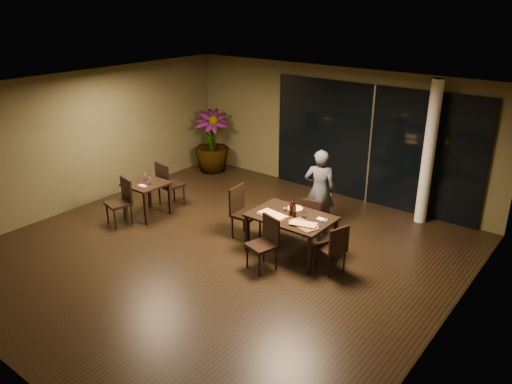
{
  "coord_description": "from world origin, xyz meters",
  "views": [
    {
      "loc": [
        5.57,
        -6.11,
        4.5
      ],
      "look_at": [
        0.24,
        0.73,
        1.05
      ],
      "focal_mm": 35.0,
      "sensor_mm": 36.0,
      "label": 1
    }
  ],
  "objects_px": {
    "chair_main_left": "(242,209)",
    "side_table": "(146,188)",
    "chair_side_near": "(122,199)",
    "potted_plant": "(212,142)",
    "chair_main_far": "(313,216)",
    "main_table": "(291,219)",
    "chair_side_far": "(167,182)",
    "bottle_a": "(291,208)",
    "diner": "(319,190)",
    "bottle_c": "(293,205)",
    "chair_main_near": "(266,240)",
    "chair_main_right": "(334,247)",
    "bottle_b": "(294,209)"
  },
  "relations": [
    {
      "from": "diner",
      "to": "bottle_c",
      "type": "xyz_separation_m",
      "value": [
        0.11,
        -1.1,
        0.07
      ]
    },
    {
      "from": "chair_main_near",
      "to": "diner",
      "type": "relative_size",
      "value": 0.57
    },
    {
      "from": "chair_main_near",
      "to": "bottle_b",
      "type": "bearing_deg",
      "value": 98.01
    },
    {
      "from": "chair_side_near",
      "to": "bottle_b",
      "type": "height_order",
      "value": "bottle_b"
    },
    {
      "from": "chair_side_near",
      "to": "diner",
      "type": "relative_size",
      "value": 0.58
    },
    {
      "from": "chair_side_near",
      "to": "potted_plant",
      "type": "relative_size",
      "value": 0.59
    },
    {
      "from": "bottle_a",
      "to": "bottle_b",
      "type": "distance_m",
      "value": 0.09
    },
    {
      "from": "chair_main_far",
      "to": "main_table",
      "type": "bearing_deg",
      "value": 81.78
    },
    {
      "from": "chair_main_near",
      "to": "chair_side_near",
      "type": "relative_size",
      "value": 0.97
    },
    {
      "from": "chair_main_far",
      "to": "chair_main_near",
      "type": "height_order",
      "value": "chair_main_near"
    },
    {
      "from": "chair_main_far",
      "to": "chair_side_far",
      "type": "bearing_deg",
      "value": 3.6
    },
    {
      "from": "side_table",
      "to": "potted_plant",
      "type": "bearing_deg",
      "value": 106.25
    },
    {
      "from": "chair_side_far",
      "to": "bottle_a",
      "type": "xyz_separation_m",
      "value": [
        3.39,
        -0.1,
        0.3
      ]
    },
    {
      "from": "chair_main_right",
      "to": "bottle_a",
      "type": "height_order",
      "value": "bottle_a"
    },
    {
      "from": "main_table",
      "to": "bottle_b",
      "type": "height_order",
      "value": "bottle_b"
    },
    {
      "from": "bottle_c",
      "to": "chair_side_far",
      "type": "bearing_deg",
      "value": 179.65
    },
    {
      "from": "chair_main_left",
      "to": "bottle_b",
      "type": "height_order",
      "value": "same"
    },
    {
      "from": "diner",
      "to": "bottle_b",
      "type": "height_order",
      "value": "diner"
    },
    {
      "from": "chair_side_far",
      "to": "chair_side_near",
      "type": "xyz_separation_m",
      "value": [
        -0.08,
        -1.2,
        -0.04
      ]
    },
    {
      "from": "chair_main_left",
      "to": "potted_plant",
      "type": "bearing_deg",
      "value": 46.62
    },
    {
      "from": "side_table",
      "to": "chair_main_left",
      "type": "height_order",
      "value": "chair_main_left"
    },
    {
      "from": "bottle_c",
      "to": "chair_main_near",
      "type": "bearing_deg",
      "value": -91.43
    },
    {
      "from": "chair_main_far",
      "to": "chair_side_near",
      "type": "bearing_deg",
      "value": 20.66
    },
    {
      "from": "chair_main_far",
      "to": "bottle_c",
      "type": "relative_size",
      "value": 2.49
    },
    {
      "from": "side_table",
      "to": "chair_side_near",
      "type": "bearing_deg",
      "value": -99.04
    },
    {
      "from": "side_table",
      "to": "chair_main_right",
      "type": "bearing_deg",
      "value": 4.6
    },
    {
      "from": "chair_side_far",
      "to": "bottle_a",
      "type": "distance_m",
      "value": 3.41
    },
    {
      "from": "bottle_a",
      "to": "chair_side_far",
      "type": "bearing_deg",
      "value": 178.35
    },
    {
      "from": "main_table",
      "to": "chair_main_far",
      "type": "distance_m",
      "value": 0.79
    },
    {
      "from": "chair_main_left",
      "to": "chair_main_right",
      "type": "xyz_separation_m",
      "value": [
        2.12,
        -0.12,
        -0.08
      ]
    },
    {
      "from": "chair_main_near",
      "to": "chair_side_far",
      "type": "bearing_deg",
      "value": -177.74
    },
    {
      "from": "chair_main_left",
      "to": "chair_main_right",
      "type": "bearing_deg",
      "value": -97.66
    },
    {
      "from": "bottle_b",
      "to": "bottle_c",
      "type": "height_order",
      "value": "bottle_c"
    },
    {
      "from": "bottle_a",
      "to": "chair_main_left",
      "type": "bearing_deg",
      "value": -177.96
    },
    {
      "from": "chair_side_far",
      "to": "potted_plant",
      "type": "relative_size",
      "value": 0.63
    },
    {
      "from": "bottle_c",
      "to": "chair_main_left",
      "type": "bearing_deg",
      "value": -174.02
    },
    {
      "from": "main_table",
      "to": "side_table",
      "type": "relative_size",
      "value": 1.88
    },
    {
      "from": "chair_main_left",
      "to": "side_table",
      "type": "bearing_deg",
      "value": 97.45
    },
    {
      "from": "chair_main_near",
      "to": "diner",
      "type": "xyz_separation_m",
      "value": [
        -0.09,
        1.91,
        0.31
      ]
    },
    {
      "from": "side_table",
      "to": "potted_plant",
      "type": "distance_m",
      "value": 3.16
    },
    {
      "from": "potted_plant",
      "to": "chair_main_right",
      "type": "bearing_deg",
      "value": -26.87
    },
    {
      "from": "potted_plant",
      "to": "main_table",
      "type": "bearing_deg",
      "value": -30.53
    },
    {
      "from": "chair_main_far",
      "to": "chair_side_far",
      "type": "relative_size",
      "value": 0.81
    },
    {
      "from": "chair_side_near",
      "to": "chair_main_left",
      "type": "bearing_deg",
      "value": 37.17
    },
    {
      "from": "chair_main_far",
      "to": "chair_main_left",
      "type": "distance_m",
      "value": 1.4
    },
    {
      "from": "diner",
      "to": "main_table",
      "type": "bearing_deg",
      "value": 71.16
    },
    {
      "from": "chair_main_right",
      "to": "chair_side_far",
      "type": "xyz_separation_m",
      "value": [
        -4.41,
        0.26,
        0.08
      ]
    },
    {
      "from": "bottle_c",
      "to": "diner",
      "type": "bearing_deg",
      "value": 95.64
    },
    {
      "from": "potted_plant",
      "to": "bottle_a",
      "type": "bearing_deg",
      "value": -30.51
    },
    {
      "from": "main_table",
      "to": "bottle_b",
      "type": "relative_size",
      "value": 5.24
    }
  ]
}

